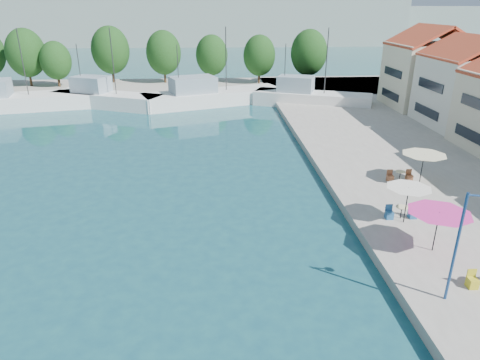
{
  "coord_description": "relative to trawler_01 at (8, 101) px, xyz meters",
  "views": [
    {
      "loc": [
        -2.0,
        -0.55,
        12.3
      ],
      "look_at": [
        -0.41,
        26.0,
        1.41
      ],
      "focal_mm": 32.0,
      "sensor_mm": 36.0,
      "label": 1
    }
  ],
  "objects": [
    {
      "name": "umbrella_cream",
      "position": [
        40.54,
        -28.07,
        1.41
      ],
      "size": [
        3.05,
        3.05,
        2.12
      ],
      "color": "black",
      "rests_on": "quay_right"
    },
    {
      "name": "cafe_table_03",
      "position": [
        39.19,
        -27.74,
        -0.18
      ],
      "size": [
        1.82,
        0.7,
        0.76
      ],
      "color": "black",
      "rests_on": "quay_right"
    },
    {
      "name": "tree_06",
      "position": [
        25.8,
        15.54,
        3.87
      ],
      "size": [
        5.07,
        5.07,
        7.51
      ],
      "color": "#3F2B19",
      "rests_on": "quay_far"
    },
    {
      "name": "trawler_03",
      "position": [
        25.49,
        1.58,
        0.0
      ],
      "size": [
        19.2,
        11.01,
        10.2
      ],
      "rotation": [
        0.0,
        0.0,
        0.35
      ],
      "color": "white",
      "rests_on": "ground"
    },
    {
      "name": "quay_far",
      "position": [
        20.07,
        12.18,
        -0.77
      ],
      "size": [
        90.0,
        16.0,
        0.6
      ],
      "primitive_type": "cube",
      "color": "gray",
      "rests_on": "ground"
    },
    {
      "name": "tree_03",
      "position": [
        2.06,
        13.21,
        3.47
      ],
      "size": [
        4.61,
        4.61,
        6.82
      ],
      "color": "#3F2B19",
      "rests_on": "quay_far"
    },
    {
      "name": "street_lamp",
      "position": [
        36.09,
        -40.92,
        3.02
      ],
      "size": [
        1.02,
        0.43,
        5.03
      ],
      "rotation": [
        0.0,
        0.0,
        -0.24
      ],
      "color": "navy",
      "rests_on": "quay_right"
    },
    {
      "name": "cafe_table_02",
      "position": [
        36.93,
        -33.38,
        -0.18
      ],
      "size": [
        1.82,
        0.7,
        0.76
      ],
      "color": "black",
      "rests_on": "quay_right"
    },
    {
      "name": "tree_05",
      "position": [
        18.13,
        15.97,
        4.25
      ],
      "size": [
        5.52,
        5.52,
        8.18
      ],
      "color": "#3F2B19",
      "rests_on": "quay_far"
    },
    {
      "name": "tree_02",
      "position": [
        -2.56,
        14.18,
        4.52
      ],
      "size": [
        5.84,
        5.84,
        8.64
      ],
      "color": "#3F2B19",
      "rests_on": "quay_far"
    },
    {
      "name": "hill_east",
      "position": [
        68.07,
        125.18,
        4.93
      ],
      "size": [
        140.0,
        40.0,
        12.0
      ],
      "primitive_type": "cube",
      "color": "gray",
      "rests_on": "ground"
    },
    {
      "name": "tree_08",
      "position": [
        41.02,
        13.32,
        4.38
      ],
      "size": [
        5.67,
        5.67,
        8.39
      ],
      "color": "#3F2B19",
      "rests_on": "quay_far"
    },
    {
      "name": "tree_07",
      "position": [
        33.33,
        14.47,
        3.88
      ],
      "size": [
        5.09,
        5.09,
        7.53
      ],
      "color": "#3F2B19",
      "rests_on": "quay_far"
    },
    {
      "name": "umbrella_white",
      "position": [
        36.91,
        -33.87,
        1.47
      ],
      "size": [
        2.56,
        2.56,
        2.19
      ],
      "color": "black",
      "rests_on": "quay_right"
    },
    {
      "name": "trawler_04",
      "position": [
        38.46,
        -0.15,
        0.0
      ],
      "size": [
        15.45,
        9.14,
        10.2
      ],
      "rotation": [
        0.0,
        0.0,
        -0.37
      ],
      "color": "silver",
      "rests_on": "ground"
    },
    {
      "name": "trawler_02",
      "position": [
        11.76,
        1.15,
        0.0
      ],
      "size": [
        15.37,
        9.55,
        10.2
      ],
      "rotation": [
        0.0,
        0.0,
        -0.41
      ],
      "color": "white",
      "rests_on": "ground"
    },
    {
      "name": "trawler_01",
      "position": [
        0.0,
        0.0,
        0.0
      ],
      "size": [
        20.67,
        9.51,
        10.2
      ],
      "rotation": [
        0.0,
        0.0,
        0.22
      ],
      "color": "white",
      "rests_on": "ground"
    },
    {
      "name": "hill_west",
      "position": [
        -1.93,
        105.18,
        6.93
      ],
      "size": [
        180.0,
        40.0,
        16.0
      ],
      "primitive_type": "cube",
      "color": "gray",
      "rests_on": "ground"
    },
    {
      "name": "building_05",
      "position": [
        52.07,
        -12.82,
        4.19
      ],
      "size": [
        8.4,
        8.8,
        9.7
      ],
      "color": "silver",
      "rests_on": "quay_right"
    },
    {
      "name": "tree_04",
      "position": [
        9.67,
        16.7,
        4.62
      ],
      "size": [
        5.96,
        5.96,
        8.82
      ],
      "color": "#3F2B19",
      "rests_on": "quay_far"
    },
    {
      "name": "umbrella_pink",
      "position": [
        37.11,
        -36.99,
        1.45
      ],
      "size": [
        3.18,
        3.18,
        2.17
      ],
      "color": "black",
      "rests_on": "quay_right"
    },
    {
      "name": "building_06",
      "position": [
        52.07,
        -3.82,
        4.43
      ],
      "size": [
        9.0,
        8.8,
        10.2
      ],
      "color": "beige",
      "rests_on": "quay_right"
    }
  ]
}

